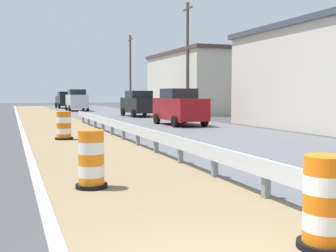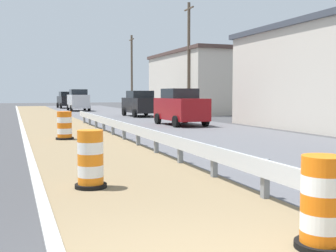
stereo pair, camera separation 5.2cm
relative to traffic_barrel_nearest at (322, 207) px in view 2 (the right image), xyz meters
name	(u,v)px [view 2 (the right image)]	position (x,y,z in m)	size (l,w,h in m)	color
guardrail_median	(298,181)	(0.66, 1.34, 0.01)	(0.18, 44.87, 0.71)	silver
traffic_barrel_nearest	(322,207)	(0.00, 0.00, 0.00)	(0.64, 0.64, 1.12)	orange
traffic_barrel_close	(91,162)	(-2.03, 4.24, 0.01)	(0.63, 0.63, 1.14)	orange
traffic_barrel_mid	(65,127)	(-1.51, 13.42, 0.00)	(0.72, 0.72, 1.13)	orange
car_lead_near_lane	(78,100)	(2.98, 41.21, 0.61)	(2.06, 4.71, 2.24)	silver
car_trailing_near_lane	(181,107)	(5.68, 18.97, 0.55)	(2.14, 4.26, 2.11)	maroon
car_lead_far_lane	(66,100)	(2.78, 49.99, 0.50)	(2.07, 4.38, 2.03)	black
car_mid_far_lane	(140,104)	(6.13, 28.80, 0.51)	(2.25, 4.39, 2.04)	black
roadside_shop_far	(203,82)	(13.75, 33.65, 2.37)	(6.99, 13.55, 5.73)	beige
utility_pole_mid	(189,57)	(10.30, 28.85, 4.27)	(0.24, 1.80, 9.24)	brown
utility_pole_far	(132,71)	(9.74, 44.77, 3.93)	(0.24, 1.80, 8.56)	brown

